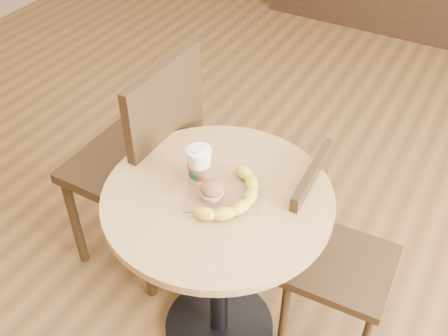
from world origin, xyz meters
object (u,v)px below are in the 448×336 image
object	(u,v)px
coffee_cup	(199,166)
banana	(235,196)
chair_right	(329,252)
cafe_table	(218,237)
chair_left	(144,160)
muffin	(212,191)

from	to	relation	value
coffee_cup	banana	bearing A→B (deg)	-9.13
chair_right	coffee_cup	size ratio (longest dim) A/B	5.93
cafe_table	banana	distance (m)	0.23
chair_left	chair_right	xyz separation A→B (m)	(0.79, 0.02, -0.12)
chair_left	chair_right	bearing A→B (deg)	91.39
banana	chair_left	bearing A→B (deg)	167.93
chair_right	banana	size ratio (longest dim) A/B	2.68
chair_left	banana	distance (m)	0.60
banana	cafe_table	bearing A→B (deg)	-173.52
chair_left	cafe_table	bearing A→B (deg)	66.79
chair_left	muffin	xyz separation A→B (m)	(0.45, -0.22, 0.22)
chair_right	chair_left	bearing A→B (deg)	88.43
muffin	banana	bearing A→B (deg)	21.68
banana	muffin	bearing A→B (deg)	-149.63
coffee_cup	muffin	distance (m)	0.10
chair_left	muffin	world-z (taller)	chair_left
chair_right	banana	xyz separation A→B (m)	(-0.27, -0.22, 0.33)
cafe_table	chair_left	xyz separation A→B (m)	(-0.46, 0.19, 0.02)
chair_right	banana	distance (m)	0.48
coffee_cup	muffin	world-z (taller)	coffee_cup
chair_right	banana	world-z (taller)	chair_right
cafe_table	chair_left	size ratio (longest dim) A/B	0.73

